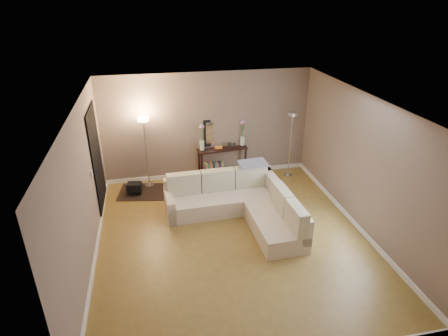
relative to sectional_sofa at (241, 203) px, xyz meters
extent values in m
cube|color=olive|center=(-0.33, -0.72, -0.31)|extent=(5.00, 5.50, 0.01)
cube|color=white|center=(-0.33, -0.72, 2.30)|extent=(5.00, 5.50, 0.01)
cube|color=#79685D|center=(-0.33, 2.04, 0.99)|extent=(5.00, 0.02, 2.60)
cube|color=#79685D|center=(-0.33, -3.48, 0.99)|extent=(5.00, 0.02, 2.60)
cube|color=#79685D|center=(-2.84, -0.72, 0.99)|extent=(0.02, 5.50, 2.60)
cube|color=#79685D|center=(2.18, -0.72, 0.99)|extent=(0.02, 5.50, 2.60)
cube|color=white|center=(-0.33, 2.02, -0.26)|extent=(5.00, 0.03, 0.10)
cube|color=white|center=(-2.82, -0.72, -0.26)|extent=(0.03, 5.50, 0.10)
cube|color=white|center=(2.15, -0.72, -0.26)|extent=(0.03, 5.50, 0.10)
cube|color=black|center=(-2.81, 0.98, 0.79)|extent=(0.02, 1.20, 2.20)
cube|color=white|center=(-2.81, 0.13, 0.89)|extent=(0.02, 0.08, 0.12)
cube|color=beige|center=(-0.32, 0.34, -0.13)|extent=(2.39, 0.90, 0.36)
cube|color=beige|center=(-0.33, 0.65, 0.13)|extent=(2.37, 0.26, 0.51)
cube|color=beige|center=(-1.43, 0.30, -0.05)|extent=(0.19, 0.82, 0.51)
cube|color=beige|center=(0.49, -0.77, -0.13)|extent=(0.87, 1.48, 0.36)
cube|color=beige|center=(0.80, -0.35, 0.13)|extent=(0.26, 2.27, 0.51)
cube|color=beige|center=(-1.10, 0.53, 0.29)|extent=(0.71, 0.22, 0.47)
cube|color=beige|center=(-0.37, 0.55, 0.29)|extent=(0.71, 0.22, 0.47)
cube|color=beige|center=(0.35, 0.58, 0.29)|extent=(0.71, 0.22, 0.47)
cube|color=beige|center=(0.70, -0.49, 0.29)|extent=(0.22, 0.66, 0.47)
cube|color=beige|center=(0.72, -1.17, 0.29)|extent=(0.22, 0.66, 0.47)
cube|color=gray|center=(0.40, 0.58, 0.60)|extent=(0.63, 0.40, 0.08)
cube|color=black|center=(0.01, 1.91, 0.42)|extent=(1.25, 0.45, 0.04)
cube|color=black|center=(-0.54, 1.72, 0.05)|extent=(0.05, 0.05, 0.71)
cube|color=black|center=(-0.57, 1.99, 0.05)|extent=(0.05, 0.05, 0.71)
cube|color=black|center=(0.58, 1.84, 0.05)|extent=(0.05, 0.05, 0.71)
cube|color=black|center=(0.55, 2.10, 0.05)|extent=(0.05, 0.05, 0.71)
cube|color=black|center=(0.01, 1.91, -0.14)|extent=(1.17, 0.42, 0.03)
cube|color=#BF3333|center=(-0.49, 1.86, -0.04)|extent=(0.04, 0.15, 0.18)
cube|color=#3359A5|center=(-0.46, 1.87, -0.03)|extent=(0.05, 0.15, 0.20)
cube|color=gold|center=(-0.41, 1.87, -0.02)|extent=(0.05, 0.15, 0.22)
cube|color=#3F7F4C|center=(-0.36, 1.87, -0.04)|extent=(0.06, 0.15, 0.18)
cube|color=#994C99|center=(-0.32, 1.88, -0.03)|extent=(0.04, 0.15, 0.20)
cube|color=orange|center=(-0.28, 1.88, -0.02)|extent=(0.05, 0.15, 0.22)
cube|color=#262626|center=(-0.24, 1.89, -0.04)|extent=(0.05, 0.15, 0.18)
cube|color=#4C99B2|center=(-0.19, 1.89, -0.03)|extent=(0.06, 0.15, 0.20)
cube|color=#B2A58C|center=(-0.14, 1.90, -0.02)|extent=(0.04, 0.15, 0.22)
cube|color=brown|center=(-0.10, 1.90, -0.04)|extent=(0.05, 0.15, 0.18)
cube|color=navy|center=(-0.06, 1.91, -0.03)|extent=(0.05, 0.15, 0.20)
cube|color=gold|center=(-0.01, 1.91, -0.02)|extent=(0.06, 0.15, 0.22)
cube|color=black|center=(-0.01, 2.08, 0.81)|extent=(0.86, 0.13, 0.68)
cube|color=white|center=(0.00, 2.05, 0.81)|extent=(0.75, 0.09, 0.56)
cube|color=orange|center=(-0.10, 1.88, 0.48)|extent=(0.18, 0.13, 0.04)
cube|color=black|center=(0.18, 1.89, 0.52)|extent=(0.10, 0.03, 0.12)
cube|color=black|center=(0.29, 1.90, 0.51)|extent=(0.08, 0.03, 0.10)
cylinder|color=silver|center=(-0.50, 1.86, 0.58)|extent=(0.12, 0.12, 0.23)
cylinder|color=#38722D|center=(-0.52, 1.86, 0.84)|extent=(0.09, 0.02, 0.39)
sphere|color=#E5598C|center=(-0.54, 1.86, 1.04)|extent=(0.07, 0.07, 0.07)
cylinder|color=#38722D|center=(-0.51, 1.86, 0.85)|extent=(0.05, 0.01, 0.41)
sphere|color=white|center=(-0.52, 1.86, 1.05)|extent=(0.07, 0.07, 0.07)
cylinder|color=#38722D|center=(-0.50, 1.86, 0.86)|extent=(0.01, 0.01, 0.43)
sphere|color=#598CE5|center=(-0.50, 1.86, 1.07)|extent=(0.07, 0.07, 0.07)
cylinder|color=#38722D|center=(-0.50, 1.86, 0.84)|extent=(0.05, 0.01, 0.39)
sphere|color=#E58C4C|center=(-0.49, 1.87, 1.04)|extent=(0.07, 0.07, 0.07)
cylinder|color=#38722D|center=(-0.49, 1.87, 0.85)|extent=(0.10, 0.02, 0.41)
sphere|color=#D866B2|center=(-0.47, 1.87, 1.05)|extent=(0.07, 0.07, 0.07)
cylinder|color=silver|center=(0.52, 1.97, 0.58)|extent=(0.12, 0.12, 0.23)
cylinder|color=#38722D|center=(0.51, 1.97, 0.84)|extent=(0.09, 0.02, 0.39)
sphere|color=#E5598C|center=(0.49, 1.97, 1.04)|extent=(0.07, 0.07, 0.07)
cylinder|color=#38722D|center=(0.51, 1.97, 0.85)|extent=(0.05, 0.01, 0.41)
sphere|color=white|center=(0.50, 1.97, 1.05)|extent=(0.07, 0.07, 0.07)
cylinder|color=#38722D|center=(0.52, 1.97, 0.86)|extent=(0.01, 0.01, 0.43)
sphere|color=#598CE5|center=(0.52, 1.97, 1.07)|extent=(0.07, 0.07, 0.07)
cylinder|color=#38722D|center=(0.53, 1.97, 0.84)|extent=(0.05, 0.01, 0.39)
sphere|color=#E58C4C|center=(0.54, 1.97, 1.04)|extent=(0.07, 0.07, 0.07)
cylinder|color=#38722D|center=(0.54, 1.97, 0.85)|extent=(0.10, 0.02, 0.41)
sphere|color=#D866B2|center=(0.56, 1.97, 1.05)|extent=(0.07, 0.07, 0.07)
cylinder|color=silver|center=(-1.82, 1.74, -0.30)|extent=(0.26, 0.26, 0.03)
cylinder|color=silver|center=(-1.82, 1.74, 0.51)|extent=(0.03, 0.03, 1.62)
cylinder|color=#FFBF72|center=(-1.82, 1.74, 1.36)|extent=(0.28, 0.28, 0.07)
cylinder|color=silver|center=(1.63, 1.59, -0.30)|extent=(0.25, 0.25, 0.03)
cylinder|color=silver|center=(1.63, 1.59, 0.49)|extent=(0.03, 0.03, 1.58)
cylinder|color=silver|center=(1.63, 1.59, 1.31)|extent=(0.27, 0.27, 0.07)
cube|color=black|center=(-1.97, 1.44, -0.30)|extent=(1.23, 1.01, 0.01)
cube|color=black|center=(-2.16, 1.39, -0.12)|extent=(0.35, 0.27, 0.20)
camera|label=1|loc=(-1.67, -6.40, 3.95)|focal=30.00mm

